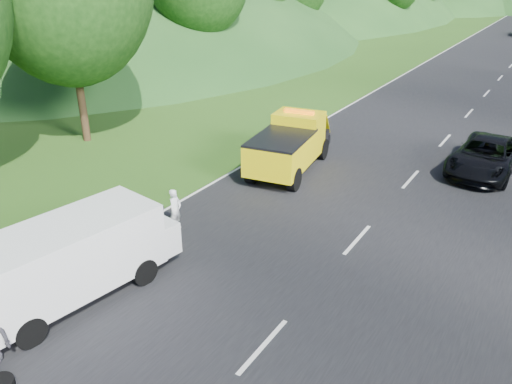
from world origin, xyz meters
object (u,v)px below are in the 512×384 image
Objects in this scene: woman at (177,229)px; suitcase at (92,217)px; tow_truck at (290,144)px; passing_suv at (483,172)px; white_van at (70,257)px; child at (144,246)px.

woman reaches higher than suitcase.
suitcase is at bearing 107.79° from woman.
tow_truck is 8.62m from passing_suv.
passing_suv is at bearing 71.75° from white_van.
child is 2.60m from suitcase.
child is (-0.37, 3.00, -1.28)m from white_van.
tow_truck is 7.02m from woman.
suitcase is (-2.77, -1.31, 0.27)m from woman.
woman is 2.77× the size of suitcase.
passing_suv is at bearing 106.29° from child.
white_van is at bearing -113.14° from passing_suv.
passing_suv reaches higher than woman.
white_van is at bearing -101.13° from tow_truck.
passing_suv is (7.36, 4.32, -1.20)m from tow_truck.
suitcase is at bearing -121.45° from tow_truck.
passing_suv is (7.85, 15.62, -1.28)m from white_van.
child is at bearing -104.53° from tow_truck.
child is at bearing 105.42° from white_van.
woman is at bearing -104.23° from tow_truck.
suitcase is at bearing -133.07° from child.
passing_suv reaches higher than child.
woman is at bearing 25.30° from suitcase.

